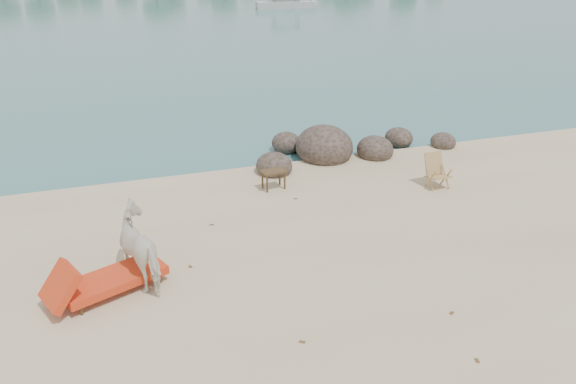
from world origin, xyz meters
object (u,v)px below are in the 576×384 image
Objects in this scene: boulders at (335,148)px; side_table at (274,181)px; cow at (145,248)px; lounge_chair at (113,275)px; deck_chair at (439,173)px.

boulders reaches higher than side_table.
cow is 0.69× the size of lounge_chair.
side_table is 0.26× the size of lounge_chair.
lounge_chair is 8.10m from deck_chair.
cow is 2.63× the size of side_table.
deck_chair reaches higher than side_table.
lounge_chair is (-0.59, -0.22, -0.32)m from cow.
lounge_chair is (-6.31, -5.13, 0.11)m from boulders.
boulders is at bearing 16.66° from lounge_chair.
deck_chair is (3.87, -1.22, 0.18)m from side_table.
boulders is at bearing -161.25° from cow.
side_table is at bearing -158.69° from cow.
boulders is 2.81× the size of lounge_chair.
cow is 7.48m from deck_chair.
cow reaches higher than deck_chair.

